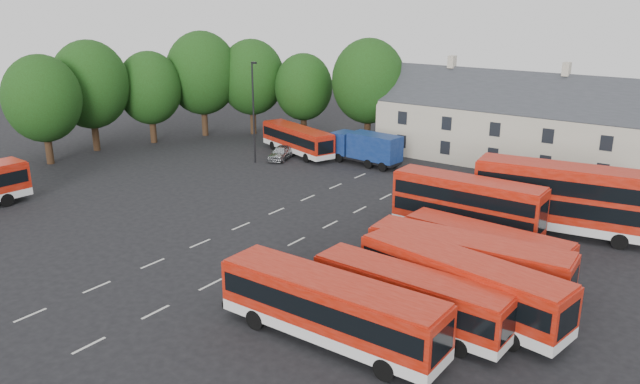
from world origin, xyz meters
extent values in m
plane|color=black|center=(0.00, 0.00, 0.00)|extent=(140.00, 140.00, 0.00)
cube|color=beige|center=(0.00, -14.00, 0.01)|extent=(0.15, 1.80, 0.01)
cube|color=beige|center=(0.00, -10.00, 0.01)|extent=(0.15, 1.80, 0.01)
cube|color=beige|center=(0.00, -6.00, 0.01)|extent=(0.15, 1.80, 0.01)
cube|color=beige|center=(0.00, -2.00, 0.01)|extent=(0.15, 1.80, 0.01)
cube|color=beige|center=(0.00, 2.00, 0.01)|extent=(0.15, 1.80, 0.01)
cube|color=beige|center=(0.00, 6.00, 0.01)|extent=(0.15, 1.80, 0.01)
cube|color=beige|center=(0.00, 10.00, 0.01)|extent=(0.15, 1.80, 0.01)
cube|color=beige|center=(0.00, 14.00, 0.01)|extent=(0.15, 1.80, 0.01)
cube|color=beige|center=(0.00, 18.00, 0.01)|extent=(0.15, 1.80, 0.01)
cube|color=beige|center=(5.00, -14.00, 0.01)|extent=(0.15, 1.80, 0.01)
cube|color=beige|center=(5.00, -10.00, 0.01)|extent=(0.15, 1.80, 0.01)
cube|color=beige|center=(5.00, -6.00, 0.01)|extent=(0.15, 1.80, 0.01)
cube|color=beige|center=(5.00, -2.00, 0.01)|extent=(0.15, 1.80, 0.01)
cube|color=beige|center=(5.00, 2.00, 0.01)|extent=(0.15, 1.80, 0.01)
cube|color=beige|center=(5.00, 6.00, 0.01)|extent=(0.15, 1.80, 0.01)
cube|color=beige|center=(5.00, 10.00, 0.01)|extent=(0.15, 1.80, 0.01)
cube|color=beige|center=(5.00, 14.00, 0.01)|extent=(0.15, 1.80, 0.01)
cube|color=beige|center=(5.00, 18.00, 0.01)|extent=(0.15, 1.80, 0.01)
cylinder|color=black|center=(-27.00, 4.00, 1.92)|extent=(0.70, 0.70, 3.85)
ellipsoid|color=#1A360E|center=(-27.00, 4.00, 6.39)|extent=(7.26, 7.26, 8.35)
cylinder|color=black|center=(-28.00, 10.00, 2.10)|extent=(0.70, 0.70, 4.20)
ellipsoid|color=#1A360E|center=(-28.00, 10.00, 6.97)|extent=(7.92, 7.92, 9.11)
cylinder|color=black|center=(-26.00, 16.00, 1.84)|extent=(0.70, 0.70, 3.67)
ellipsoid|color=#1A360E|center=(-26.00, 16.00, 6.10)|extent=(6.93, 6.93, 7.97)
cylinder|color=black|center=(-24.00, 22.00, 2.19)|extent=(0.70, 0.70, 4.38)
ellipsoid|color=#1A360E|center=(-24.00, 22.00, 7.26)|extent=(8.25, 8.25, 9.49)
cylinder|color=black|center=(-20.00, 26.00, 2.01)|extent=(0.70, 0.70, 4.02)
ellipsoid|color=#1A360E|center=(-20.00, 26.00, 6.68)|extent=(7.59, 7.59, 8.73)
cylinder|color=black|center=(-14.00, 28.00, 1.75)|extent=(0.70, 0.70, 3.50)
ellipsoid|color=#1A360E|center=(-14.00, 28.00, 5.81)|extent=(6.60, 6.60, 7.59)
cylinder|color=black|center=(-6.00, 29.00, 2.10)|extent=(0.70, 0.70, 4.20)
ellipsoid|color=#1A360E|center=(-6.00, 29.00, 6.97)|extent=(7.92, 7.92, 9.11)
cube|color=beige|center=(14.00, 30.00, 2.75)|extent=(35.00, 7.00, 5.50)
cube|color=#2D3035|center=(14.00, 30.00, 5.50)|extent=(35.70, 7.13, 7.13)
cube|color=beige|center=(3.00, 30.00, 9.46)|extent=(0.60, 0.90, 1.20)
cube|color=beige|center=(14.00, 30.00, 9.46)|extent=(0.60, 0.90, 1.20)
cube|color=silver|center=(14.06, -7.07, 0.81)|extent=(11.48, 2.66, 0.57)
cube|color=#A81B0A|center=(14.06, -7.07, 2.11)|extent=(11.48, 2.66, 2.03)
cube|color=black|center=(14.06, -7.07, 2.16)|extent=(11.02, 2.72, 0.99)
cube|color=#A81B0A|center=(14.06, -7.07, 3.18)|extent=(11.25, 2.55, 0.13)
cylinder|color=black|center=(10.39, -8.23, 0.52)|extent=(1.04, 0.30, 1.04)
cylinder|color=black|center=(17.74, -5.91, 0.52)|extent=(1.04, 0.30, 1.04)
cube|color=silver|center=(16.36, -3.53, 0.72)|extent=(10.27, 2.69, 0.51)
cube|color=#A81B0A|center=(16.36, -3.53, 1.88)|extent=(10.27, 2.69, 1.81)
cube|color=black|center=(16.36, -3.53, 1.92)|extent=(9.87, 2.73, 0.88)
cube|color=#A81B0A|center=(16.36, -3.53, 2.83)|extent=(10.07, 2.59, 0.11)
cylinder|color=black|center=(13.06, -4.46, 0.46)|extent=(0.94, 0.29, 0.93)
cylinder|color=black|center=(19.66, -2.61, 0.46)|extent=(0.94, 0.29, 0.93)
cube|color=silver|center=(17.95, -1.02, 0.80)|extent=(11.59, 4.44, 0.57)
cube|color=#A81B0A|center=(17.95, -1.02, 2.08)|extent=(11.59, 4.44, 2.01)
cube|color=black|center=(17.95, -1.02, 2.13)|extent=(11.15, 4.43, 0.98)
cube|color=#A81B0A|center=(17.95, -1.02, 3.14)|extent=(11.35, 4.30, 0.12)
cylinder|color=black|center=(14.18, -1.56, 0.51)|extent=(1.06, 0.46, 1.03)
cylinder|color=black|center=(21.71, -0.49, 0.51)|extent=(1.06, 0.46, 1.03)
cube|color=silver|center=(17.16, 1.75, 0.78)|extent=(11.23, 3.17, 0.55)
cube|color=#A81B0A|center=(17.16, 1.75, 2.04)|extent=(11.23, 3.17, 1.97)
cube|color=black|center=(17.16, 1.75, 2.09)|extent=(10.79, 3.21, 0.96)
cube|color=#A81B0A|center=(17.16, 1.75, 3.08)|extent=(11.00, 3.06, 0.12)
cylinder|color=black|center=(13.69, 0.40, 0.50)|extent=(1.02, 0.34, 1.01)
cylinder|color=black|center=(20.64, 3.10, 0.50)|extent=(1.02, 0.34, 1.01)
cube|color=silver|center=(17.06, 4.68, 0.70)|extent=(10.00, 2.81, 0.49)
cube|color=#A81B0A|center=(17.06, 4.68, 1.82)|extent=(10.00, 2.81, 1.75)
cube|color=black|center=(17.06, 4.68, 1.87)|extent=(9.61, 2.84, 0.85)
cube|color=#A81B0A|center=(17.06, 4.68, 2.74)|extent=(9.80, 2.70, 0.11)
cylinder|color=black|center=(13.84, 3.85, 0.45)|extent=(0.91, 0.30, 0.90)
cylinder|color=black|center=(20.28, 5.52, 0.45)|extent=(0.91, 0.30, 0.90)
cube|color=silver|center=(13.83, 9.44, 0.71)|extent=(10.14, 2.32, 0.51)
cube|color=#A81B0A|center=(13.83, 9.44, 2.51)|extent=(10.14, 2.32, 3.09)
cube|color=black|center=(13.83, 9.44, 1.91)|extent=(9.74, 2.38, 0.88)
cube|color=#A81B0A|center=(13.83, 9.44, 4.10)|extent=(9.94, 2.23, 0.11)
cylinder|color=black|center=(10.59, 8.39, 0.46)|extent=(0.92, 0.26, 0.92)
cylinder|color=black|center=(17.07, 10.48, 0.46)|extent=(0.92, 0.26, 0.92)
cube|color=black|center=(13.83, 9.44, 3.11)|extent=(9.74, 2.38, 0.88)
cube|color=silver|center=(18.95, 13.88, 0.83)|extent=(12.08, 4.33, 0.59)
cube|color=#A81B0A|center=(18.95, 13.88, 2.93)|extent=(12.08, 4.33, 3.60)
cube|color=black|center=(18.95, 13.88, 2.23)|extent=(11.62, 4.33, 1.02)
cube|color=#A81B0A|center=(18.95, 13.88, 4.78)|extent=(11.83, 4.19, 0.13)
cylinder|color=black|center=(15.38, 12.15, 0.54)|extent=(1.11, 0.45, 1.07)
cylinder|color=black|center=(22.53, 15.62, 0.54)|extent=(1.11, 0.45, 1.07)
cube|color=black|center=(18.95, 13.88, 3.63)|extent=(11.62, 4.33, 1.02)
cube|color=silver|center=(-9.55, 21.03, 0.71)|extent=(10.30, 5.54, 0.51)
cube|color=#A81B0A|center=(-9.55, 21.03, 1.86)|extent=(10.30, 5.54, 1.79)
cube|color=black|center=(-9.55, 21.03, 1.91)|extent=(9.94, 5.46, 0.87)
cube|color=#A81B0A|center=(-9.55, 21.03, 2.80)|extent=(10.08, 5.38, 0.11)
cylinder|color=black|center=(-12.95, 21.13, 0.46)|extent=(0.95, 0.55, 0.92)
cylinder|color=black|center=(-6.16, 20.93, 0.46)|extent=(0.95, 0.55, 0.92)
cube|color=black|center=(-1.69, 21.68, 0.58)|extent=(7.31, 2.51, 0.27)
cube|color=navy|center=(-4.37, 21.91, 1.79)|extent=(1.98, 2.38, 2.15)
cube|color=black|center=(-5.22, 21.98, 2.12)|extent=(0.25, 1.91, 1.08)
cube|color=navy|center=(-0.66, 21.59, 1.93)|extent=(5.28, 2.67, 2.42)
cylinder|color=black|center=(-4.28, 20.89, 0.45)|extent=(0.91, 0.33, 0.90)
cylinder|color=black|center=(1.11, 22.46, 0.45)|extent=(0.91, 0.33, 0.90)
imported|color=#A4A7AC|center=(-9.63, 18.44, 0.70)|extent=(2.78, 4.39, 1.39)
cylinder|color=black|center=(-10.99, 16.01, 4.86)|extent=(0.17, 0.17, 9.72)
cube|color=black|center=(-10.70, 15.97, 9.72)|extent=(0.61, 0.32, 0.17)
camera|label=1|loc=(28.94, -28.63, 15.81)|focal=35.00mm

